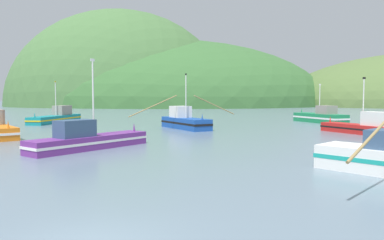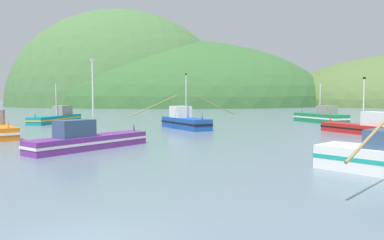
% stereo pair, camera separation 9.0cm
% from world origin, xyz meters
% --- Properties ---
extents(hill_far_right, '(95.58, 76.46, 81.60)m').
position_xyz_m(hill_far_right, '(-38.74, 147.19, 0.00)').
color(hill_far_right, '#47703D').
rests_on(hill_far_right, ground).
extents(hill_mid_left, '(143.81, 115.05, 58.99)m').
position_xyz_m(hill_mid_left, '(-18.56, 161.99, 0.00)').
color(hill_mid_left, '#386633').
rests_on(hill_mid_left, ground).
extents(hill_far_center, '(190.95, 152.76, 48.80)m').
position_xyz_m(hill_far_center, '(-28.77, 221.38, 0.00)').
color(hill_far_center, '#47703D').
rests_on(hill_far_center, ground).
extents(fishing_boat_red, '(6.80, 9.87, 5.87)m').
position_xyz_m(fishing_boat_red, '(18.74, 29.30, 0.74)').
color(fishing_boat_red, red).
rests_on(fishing_boat_red, ground).
extents(fishing_boat_green, '(6.22, 9.70, 5.77)m').
position_xyz_m(fishing_boat_green, '(18.88, 46.55, 0.85)').
color(fishing_boat_green, '#197A47').
rests_on(fishing_boat_green, ground).
extents(fishing_boat_teal, '(3.36, 11.90, 6.21)m').
position_xyz_m(fishing_boat_teal, '(-20.55, 44.25, 0.77)').
color(fishing_boat_teal, '#147F84').
rests_on(fishing_boat_teal, ground).
extents(fishing_boat_blue, '(12.10, 8.62, 6.64)m').
position_xyz_m(fishing_boat_blue, '(-0.51, 35.06, 0.91)').
color(fishing_boat_blue, '#19479E').
rests_on(fishing_boat_blue, ground).
extents(fishing_boat_purple, '(7.04, 9.21, 6.65)m').
position_xyz_m(fishing_boat_purple, '(-6.09, 17.26, 0.70)').
color(fishing_boat_purple, '#6B2D84').
rests_on(fishing_boat_purple, ground).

